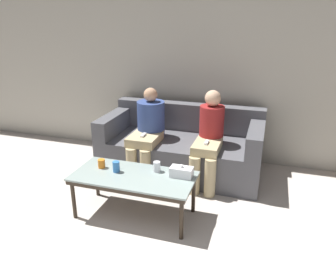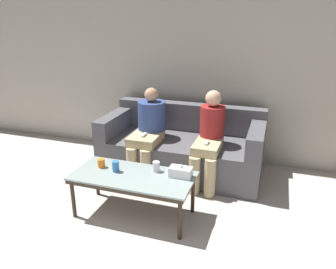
# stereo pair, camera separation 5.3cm
# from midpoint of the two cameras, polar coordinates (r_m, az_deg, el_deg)

# --- Properties ---
(wall_back) EXTENTS (12.00, 0.06, 2.60)m
(wall_back) POSITION_cam_midpoint_polar(r_m,az_deg,el_deg) (4.57, 5.13, 11.86)
(wall_back) COLOR #B7B2A3
(wall_back) RESTS_ON ground_plane
(couch) EXTENTS (2.03, 0.96, 0.83)m
(couch) POSITION_cam_midpoint_polar(r_m,az_deg,el_deg) (4.30, 2.96, -2.29)
(couch) COLOR #515156
(couch) RESTS_ON ground_plane
(coffee_table) EXTENTS (1.22, 0.57, 0.45)m
(coffee_table) POSITION_cam_midpoint_polar(r_m,az_deg,el_deg) (3.31, -5.64, -7.68)
(coffee_table) COLOR #8C9E99
(coffee_table) RESTS_ON ground_plane
(cup_near_left) EXTENTS (0.07, 0.07, 0.11)m
(cup_near_left) POSITION_cam_midpoint_polar(r_m,az_deg,el_deg) (3.36, -8.65, -5.51)
(cup_near_left) COLOR #3372BF
(cup_near_left) RESTS_ON coffee_table
(cup_near_right) EXTENTS (0.07, 0.07, 0.09)m
(cup_near_right) POSITION_cam_midpoint_polar(r_m,az_deg,el_deg) (3.48, -11.11, -4.91)
(cup_near_right) COLOR orange
(cup_near_right) RESTS_ON coffee_table
(cup_far_center) EXTENTS (0.07, 0.07, 0.11)m
(cup_far_center) POSITION_cam_midpoint_polar(r_m,az_deg,el_deg) (3.32, -1.60, -5.60)
(cup_far_center) COLOR silver
(cup_far_center) RESTS_ON coffee_table
(tissue_box) EXTENTS (0.22, 0.12, 0.13)m
(tissue_box) POSITION_cam_midpoint_polar(r_m,az_deg,el_deg) (3.22, 2.70, -6.54)
(tissue_box) COLOR white
(tissue_box) RESTS_ON coffee_table
(seated_person_left_end) EXTENTS (0.35, 0.69, 1.10)m
(seated_person_left_end) POSITION_cam_midpoint_polar(r_m,az_deg,el_deg) (4.12, -3.03, 1.02)
(seated_person_left_end) COLOR tan
(seated_person_left_end) RESTS_ON ground_plane
(seated_person_mid_left) EXTENTS (0.31, 0.68, 1.12)m
(seated_person_mid_left) POSITION_cam_midpoint_polar(r_m,az_deg,el_deg) (3.90, 7.63, -0.33)
(seated_person_mid_left) COLOR tan
(seated_person_mid_left) RESTS_ON ground_plane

